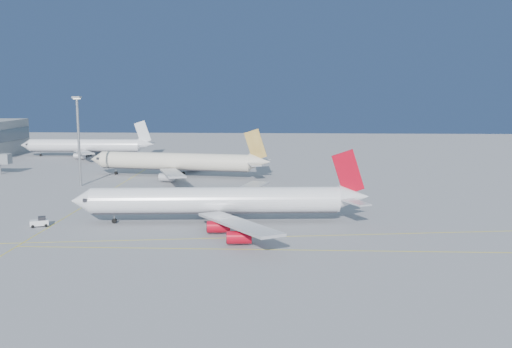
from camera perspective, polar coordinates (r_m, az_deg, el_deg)
The scene contains 7 objects.
ground at distance 116.80m, azimuth -1.58°, elevation -5.62°, with size 500.00×500.00×0.00m, color slate.
taxiway_lines at distance 124.80m, azimuth -8.14°, elevation -4.77°, with size 118.86×140.00×0.02m.
airliner_virgin at distance 122.37m, azimuth -3.40°, elevation -2.69°, with size 64.07×57.39×15.80m.
airliner_etihad at distance 187.25m, azimuth -7.78°, elevation 1.23°, with size 61.36×56.15×16.04m.
airliner_third at distance 250.56m, azimuth -16.50°, elevation 2.75°, with size 56.70×52.38×15.23m.
pushback_tug at distance 127.71m, azimuth -20.81°, elevation -4.51°, with size 4.12×3.33×2.08m.
light_mast at distance 174.57m, azimuth -17.34°, elevation 3.89°, with size 2.27×2.27×26.28m.
Camera 1 is at (8.31, -112.90, 28.74)m, focal length 40.00 mm.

